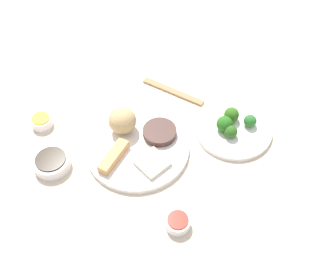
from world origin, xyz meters
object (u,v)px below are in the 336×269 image
(broccoli_plate, at_px, (233,129))
(chopsticks_pair, at_px, (173,92))
(sauce_ramekin_hot_mustard, at_px, (42,122))
(main_plate, at_px, (138,148))
(sauce_ramekin_sweet_and_sour, at_px, (178,223))
(soy_sauce_bowl, at_px, (52,163))

(broccoli_plate, distance_m, chopsticks_pair, 0.24)
(sauce_ramekin_hot_mustard, xyz_separation_m, chopsticks_pair, (0.02, -0.41, -0.01))
(main_plate, bearing_deg, chopsticks_pair, -40.47)
(main_plate, height_order, sauce_ramekin_hot_mustard, sauce_ramekin_hot_mustard)
(sauce_ramekin_hot_mustard, bearing_deg, sauce_ramekin_sweet_and_sour, -146.09)
(broccoli_plate, height_order, sauce_ramekin_sweet_and_sour, sauce_ramekin_sweet_and_sour)
(main_plate, bearing_deg, sauce_ramekin_sweet_and_sour, -171.51)
(soy_sauce_bowl, distance_m, sauce_ramekin_sweet_and_sour, 0.38)
(sauce_ramekin_hot_mustard, xyz_separation_m, sauce_ramekin_sweet_and_sour, (-0.43, -0.29, 0.00))
(main_plate, relative_size, sauce_ramekin_sweet_and_sour, 4.64)
(soy_sauce_bowl, relative_size, sauce_ramekin_sweet_and_sour, 1.61)
(broccoli_plate, distance_m, soy_sauce_bowl, 0.52)
(soy_sauce_bowl, xyz_separation_m, chopsticks_pair, (0.18, -0.40, -0.01))
(broccoli_plate, distance_m, sauce_ramekin_hot_mustard, 0.57)
(sauce_ramekin_sweet_and_sour, relative_size, chopsticks_pair, 0.29)
(broccoli_plate, bearing_deg, chopsticks_pair, 31.22)
(broccoli_plate, relative_size, soy_sauce_bowl, 2.25)
(main_plate, distance_m, sauce_ramekin_sweet_and_sour, 0.26)
(main_plate, relative_size, soy_sauce_bowl, 2.89)
(main_plate, distance_m, broccoli_plate, 0.29)
(sauce_ramekin_hot_mustard, distance_m, sauce_ramekin_sweet_and_sour, 0.51)
(broccoli_plate, bearing_deg, sauce_ramekin_hot_mustard, 71.05)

